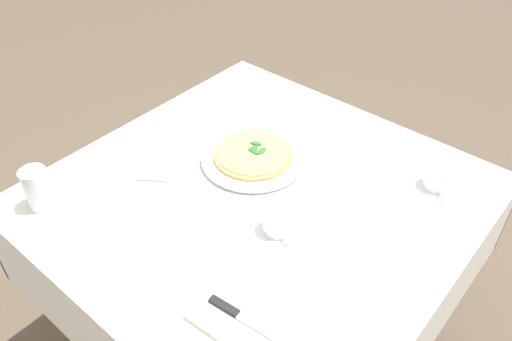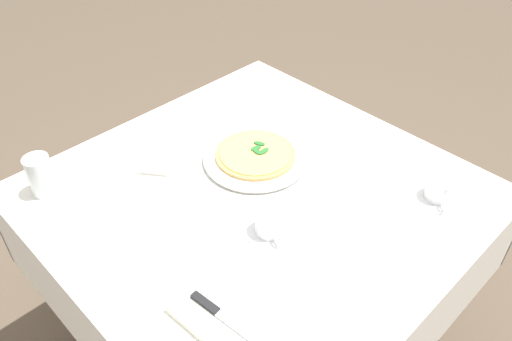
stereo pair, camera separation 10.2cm
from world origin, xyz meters
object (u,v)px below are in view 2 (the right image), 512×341
(water_glass_near_left, at_px, (41,178))
(menu_card, at_px, (154,167))
(pizza, at_px, (256,154))
(coffee_cup_back_corner, at_px, (440,190))
(coffee_cup_right_edge, at_px, (270,224))
(napkin_folded, at_px, (222,319))
(pizza_plate, at_px, (255,158))
(dinner_knife, at_px, (222,316))

(water_glass_near_left, distance_m, menu_card, 0.30)
(pizza, xyz_separation_m, coffee_cup_back_corner, (0.47, 0.24, 0.01))
(coffee_cup_right_edge, distance_m, napkin_folded, 0.29)
(coffee_cup_back_corner, height_order, menu_card, coffee_cup_back_corner)
(pizza, distance_m, menu_card, 0.30)
(napkin_folded, bearing_deg, pizza, 124.45)
(pizza_plate, xyz_separation_m, menu_card, (-0.16, -0.26, 0.02))
(coffee_cup_back_corner, bearing_deg, water_glass_near_left, -135.95)
(coffee_cup_back_corner, distance_m, napkin_folded, 0.70)
(pizza_plate, distance_m, napkin_folded, 0.57)
(pizza, height_order, coffee_cup_back_corner, coffee_cup_back_corner)
(pizza_plate, relative_size, coffee_cup_right_edge, 2.42)
(coffee_cup_right_edge, height_order, menu_card, coffee_cup_right_edge)
(pizza, relative_size, menu_card, 3.22)
(coffee_cup_right_edge, bearing_deg, napkin_folded, -67.04)
(coffee_cup_right_edge, xyz_separation_m, coffee_cup_back_corner, (0.23, 0.42, -0.00))
(pizza, xyz_separation_m, water_glass_near_left, (-0.31, -0.52, 0.03))
(coffee_cup_back_corner, distance_m, menu_card, 0.80)
(pizza, xyz_separation_m, menu_card, (-0.16, -0.26, 0.01))
(coffee_cup_right_edge, bearing_deg, menu_card, -169.37)
(dinner_knife, bearing_deg, water_glass_near_left, -179.74)
(pizza_plate, bearing_deg, napkin_folded, -51.84)
(water_glass_near_left, bearing_deg, napkin_folded, 6.26)
(pizza_plate, bearing_deg, pizza, 96.82)
(pizza_plate, bearing_deg, menu_card, -121.51)
(pizza, bearing_deg, dinner_knife, -51.62)
(napkin_folded, xyz_separation_m, menu_card, (-0.51, 0.19, 0.02))
(coffee_cup_back_corner, relative_size, napkin_folded, 0.57)
(pizza, bearing_deg, coffee_cup_back_corner, 27.00)
(pizza, relative_size, dinner_knife, 1.23)
(pizza_plate, distance_m, coffee_cup_back_corner, 0.53)
(water_glass_near_left, xyz_separation_m, dinner_knife, (0.66, 0.07, -0.03))
(pizza, distance_m, dinner_knife, 0.57)
(pizza, height_order, dinner_knife, pizza)
(coffee_cup_back_corner, relative_size, menu_card, 1.74)
(coffee_cup_back_corner, relative_size, water_glass_near_left, 1.09)
(napkin_folded, distance_m, dinner_knife, 0.01)
(coffee_cup_right_edge, bearing_deg, water_glass_near_left, -148.59)
(napkin_folded, bearing_deg, coffee_cup_right_edge, 109.27)
(pizza_plate, bearing_deg, coffee_cup_right_edge, -37.35)
(napkin_folded, distance_m, menu_card, 0.54)
(pizza, relative_size, coffee_cup_back_corner, 1.85)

